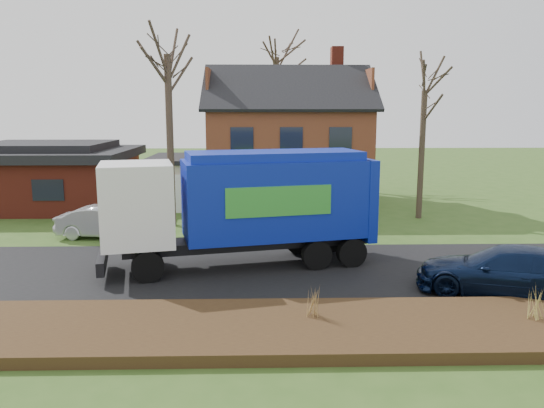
{
  "coord_description": "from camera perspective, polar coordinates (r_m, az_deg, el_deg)",
  "views": [
    {
      "loc": [
        0.31,
        -17.78,
        5.55
      ],
      "look_at": [
        0.8,
        2.5,
        1.93
      ],
      "focal_mm": 35.0,
      "sensor_mm": 36.0,
      "label": 1
    }
  ],
  "objects": [
    {
      "name": "road",
      "position": [
        18.63,
        -2.28,
        -7.19
      ],
      "size": [
        80.0,
        7.0,
        0.02
      ],
      "primitive_type": "cube",
      "color": "black",
      "rests_on": "ground"
    },
    {
      "name": "ground",
      "position": [
        18.63,
        -2.28,
        -7.22
      ],
      "size": [
        120.0,
        120.0,
        0.0
      ],
      "primitive_type": "plane",
      "color": "#31501A",
      "rests_on": "ground"
    },
    {
      "name": "grass_clump_east",
      "position": [
        15.2,
        26.61,
        -9.53
      ],
      "size": [
        0.33,
        0.28,
        0.84
      ],
      "color": "#9E8C45",
      "rests_on": "mulch_verge"
    },
    {
      "name": "main_house",
      "position": [
        31.75,
        0.76,
        7.37
      ],
      "size": [
        12.95,
        8.95,
        9.26
      ],
      "color": "beige",
      "rests_on": "ground"
    },
    {
      "name": "tree_front_west",
      "position": [
        25.96,
        -11.31,
        18.11
      ],
      "size": [
        3.77,
        3.77,
        11.22
      ],
      "color": "#413127",
      "rests_on": "ground"
    },
    {
      "name": "tree_front_east",
      "position": [
        28.12,
        16.22,
        13.8
      ],
      "size": [
        3.34,
        3.34,
        9.29
      ],
      "color": "#3F3226",
      "rests_on": "ground"
    },
    {
      "name": "grass_clump_mid",
      "position": [
        13.77,
        4.3,
        -10.42
      ],
      "size": [
        0.3,
        0.25,
        0.85
      ],
      "color": "#9A7844",
      "rests_on": "mulch_verge"
    },
    {
      "name": "garbage_truck",
      "position": [
        18.74,
        -2.77,
        0.32
      ],
      "size": [
        9.91,
        4.63,
        4.1
      ],
      "rotation": [
        0.0,
        0.0,
        0.23
      ],
      "color": "black",
      "rests_on": "ground"
    },
    {
      "name": "navy_wagon",
      "position": [
        17.55,
        23.87,
        -6.63
      ],
      "size": [
        5.61,
        3.95,
        1.51
      ],
      "primitive_type": "imported",
      "rotation": [
        0.0,
        0.0,
        -1.97
      ],
      "color": "#0B1632",
      "rests_on": "ground"
    },
    {
      "name": "mulch_verge",
      "position": [
        13.6,
        -2.63,
        -13.28
      ],
      "size": [
        80.0,
        3.5,
        0.3
      ],
      "primitive_type": "cube",
      "color": "black",
      "rests_on": "ground"
    },
    {
      "name": "silver_sedan",
      "position": [
        24.34,
        -17.39,
        -1.86
      ],
      "size": [
        4.33,
        1.88,
        1.38
      ],
      "primitive_type": "imported",
      "rotation": [
        0.0,
        0.0,
        1.47
      ],
      "color": "#B0B3B8",
      "rests_on": "ground"
    },
    {
      "name": "ranch_house",
      "position": [
        33.36,
        -23.05,
        2.88
      ],
      "size": [
        9.8,
        8.2,
        3.7
      ],
      "color": "maroon",
      "rests_on": "ground"
    },
    {
      "name": "tree_back",
      "position": [
        40.92,
        0.52,
        17.25
      ],
      "size": [
        4.03,
        4.03,
        12.76
      ],
      "color": "#433228",
      "rests_on": "ground"
    }
  ]
}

